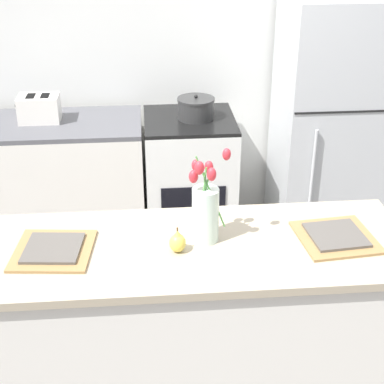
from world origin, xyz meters
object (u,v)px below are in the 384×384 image
at_px(pear_figurine, 178,242).
at_px(cooking_pot, 196,108).
at_px(refrigerator, 329,124).
at_px(plate_setting_right, 336,237).
at_px(toaster, 39,108).
at_px(stove_range, 190,181).
at_px(plate_setting_left, 53,250).
at_px(flower_vase, 205,209).

distance_m(pear_figurine, cooking_pot, 1.65).
distance_m(refrigerator, plate_setting_right, 1.67).
relative_size(pear_figurine, toaster, 0.40).
height_order(pear_figurine, plate_setting_right, pear_figurine).
distance_m(stove_range, plate_setting_right, 1.75).
bearing_deg(plate_setting_left, flower_vase, 3.97).
distance_m(stove_range, plate_setting_left, 1.81).
relative_size(flower_vase, cooking_pot, 1.72).
relative_size(plate_setting_left, cooking_pot, 1.39).
height_order(refrigerator, plate_setting_right, refrigerator).
height_order(stove_range, pear_figurine, pear_figurine).
height_order(flower_vase, pear_figurine, flower_vase).
bearing_deg(plate_setting_right, cooking_pot, 105.61).
bearing_deg(flower_vase, plate_setting_left, -176.03).
relative_size(stove_range, plate_setting_right, 2.69).
bearing_deg(flower_vase, toaster, 119.72).
height_order(flower_vase, cooking_pot, flower_vase).
bearing_deg(flower_vase, plate_setting_right, -4.50).
bearing_deg(plate_setting_right, plate_setting_left, 180.00).
height_order(stove_range, cooking_pot, cooking_pot).
bearing_deg(refrigerator, stove_range, -179.96).
bearing_deg(plate_setting_left, refrigerator, 44.35).
distance_m(pear_figurine, plate_setting_right, 0.68).
height_order(stove_range, toaster, toaster).
relative_size(flower_vase, toaster, 1.51).
distance_m(refrigerator, cooking_pot, 0.92).
bearing_deg(plate_setting_left, cooking_pot, 65.43).
height_order(stove_range, plate_setting_right, plate_setting_right).
bearing_deg(plate_setting_left, pear_figurine, -4.13).
height_order(toaster, cooking_pot, toaster).
height_order(refrigerator, plate_setting_left, refrigerator).
relative_size(stove_range, pear_figurine, 8.22).
height_order(plate_setting_right, cooking_pot, cooking_pot).
relative_size(refrigerator, cooking_pot, 6.87).
xyz_separation_m(plate_setting_left, toaster, (-0.28, 1.64, 0.05)).
height_order(plate_setting_left, cooking_pot, cooking_pot).
bearing_deg(stove_range, plate_setting_right, -73.01).
distance_m(plate_setting_left, cooking_pot, 1.76).
xyz_separation_m(refrigerator, cooking_pot, (-0.91, -0.00, 0.14)).
bearing_deg(flower_vase, pear_figurine, -146.59).
bearing_deg(refrigerator, cooking_pot, -179.82).
distance_m(flower_vase, pear_figurine, 0.18).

